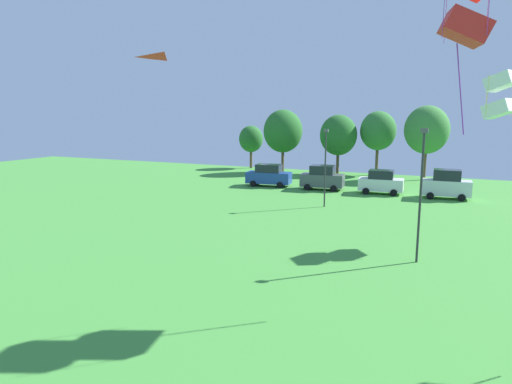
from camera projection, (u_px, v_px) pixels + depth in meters
name	position (u px, v px, depth m)	size (l,w,h in m)	color
kite_flying_3	(165.00, 63.00, 33.40)	(2.00, 2.53, 0.45)	red
kite_flying_4	(500.00, 95.00, 26.33)	(2.03, 1.93, 2.76)	white
kite_flying_5	(467.00, 4.00, 17.51)	(2.15, 1.98, 6.64)	red
parked_car_leftmost	(269.00, 175.00, 47.66)	(4.81, 2.41, 2.31)	#234299
parked_car_second_from_left	(322.00, 178.00, 45.46)	(4.36, 2.35, 2.45)	#4C5156
parked_car_third_from_left	(381.00, 182.00, 43.15)	(4.17, 2.26, 2.26)	silver
parked_car_rightmost_in_row	(446.00, 185.00, 40.67)	(4.21, 2.16, 2.62)	silver
light_post_0	(325.00, 164.00, 36.70)	(0.36, 0.20, 6.30)	#2D2D33
light_post_1	(421.00, 189.00, 22.80)	(0.36, 0.20, 6.84)	#2D2D33
treeline_tree_0	(251.00, 139.00, 63.04)	(3.32, 3.32, 5.87)	brown
treeline_tree_1	(283.00, 131.00, 57.95)	(4.94, 4.94, 8.02)	brown
treeline_tree_2	(338.00, 135.00, 56.23)	(4.54, 4.54, 7.39)	brown
treeline_tree_3	(378.00, 131.00, 55.53)	(4.32, 4.32, 7.82)	brown
treeline_tree_4	(427.00, 130.00, 51.35)	(4.93, 4.93, 8.42)	brown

